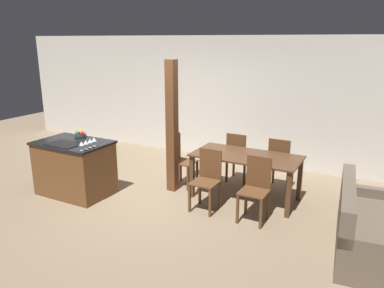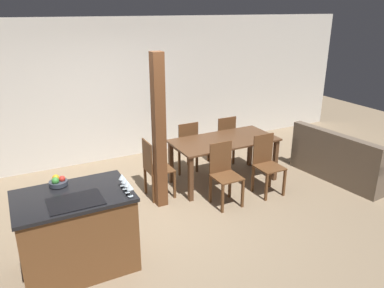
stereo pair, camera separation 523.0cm
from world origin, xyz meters
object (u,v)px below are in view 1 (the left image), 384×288
dining_chair_near_right (256,188)px  dining_chair_head_end (180,159)px  dining_chair_far_left (238,156)px  dining_chair_far_right (280,163)px  wine_glass_far (90,141)px  dining_chair_near_left (207,179)px  wine_glass_middle (86,142)px  couch (371,231)px  wine_glass_near (82,144)px  wine_glass_end (94,140)px  kitchen_island (75,168)px  timber_post (172,127)px  fruit_bowl (80,134)px  dining_table (246,161)px

dining_chair_near_right → dining_chair_head_end: 1.79m
dining_chair_far_left → dining_chair_far_right: bearing=-180.0°
wine_glass_far → dining_chair_near_left: bearing=21.5°
wine_glass_middle → dining_chair_far_right: wine_glass_middle is taller
dining_chair_near_right → couch: (1.58, -0.17, -0.22)m
wine_glass_near → wine_glass_end: bearing=90.0°
kitchen_island → wine_glass_middle: bearing=-24.3°
dining_chair_far_right → timber_post: size_ratio=0.42×
wine_glass_near → dining_chair_far_left: bearing=51.5°
dining_chair_near_left → dining_chair_head_end: same height
dining_chair_near_left → timber_post: timber_post is taller
dining_chair_far_left → dining_chair_far_right: size_ratio=1.00×
fruit_bowl → timber_post: size_ratio=0.09×
wine_glass_middle → wine_glass_far: size_ratio=1.00×
wine_glass_near → dining_chair_near_right: 2.74m
wine_glass_end → dining_chair_near_left: (1.74, 0.59, -0.56)m
wine_glass_end → dining_chair_far_right: bearing=37.0°
timber_post → dining_chair_far_right: bearing=28.7°
dining_chair_near_left → dining_chair_head_end: size_ratio=1.00×
fruit_bowl → dining_chair_near_left: fruit_bowl is taller
dining_table → dining_chair_far_left: bearing=121.2°
dining_chair_near_right → dining_chair_far_right: 1.32m
dining_chair_far_right → fruit_bowl: bearing=26.1°
wine_glass_far → wine_glass_end: size_ratio=1.00×
dining_table → timber_post: size_ratio=0.77×
couch → wine_glass_near: bearing=93.7°
wine_glass_middle → dining_table: 2.61m
dining_chair_near_left → dining_chair_far_left: bearing=90.0°
dining_table → dining_chair_far_right: (0.40, 0.66, -0.16)m
dining_chair_far_right → dining_chair_far_left: bearing=0.0°
dining_chair_near_right → dining_chair_head_end: (-1.66, 0.66, 0.00)m
kitchen_island → dining_chair_far_right: dining_chair_far_right is taller
fruit_bowl → dining_table: (2.79, 0.90, -0.33)m
dining_chair_far_left → wine_glass_far: bearing=49.0°
wine_glass_end → wine_glass_near: bearing=-90.0°
dining_chair_far_right → couch: 2.18m
dining_chair_near_right → kitchen_island: bearing=-170.2°
dining_chair_far_left → fruit_bowl: bearing=33.2°
fruit_bowl → dining_chair_far_left: bearing=33.2°
dining_chair_near_right → dining_chair_far_left: size_ratio=1.00×
fruit_bowl → dining_chair_near_right: (3.19, 0.24, -0.49)m
kitchen_island → dining_chair_near_left: bearing=13.1°
couch → wine_glass_far: bearing=91.1°
dining_chair_far_left → dining_chair_head_end: 1.09m
fruit_bowl → kitchen_island: bearing=-70.9°
dining_chair_far_right → dining_chair_head_end: size_ratio=1.00×
dining_chair_head_end → dining_chair_far_left: bearing=-52.7°
fruit_bowl → dining_chair_near_right: 3.23m
wine_glass_near → dining_chair_near_left: (1.74, 0.87, -0.56)m
dining_chair_head_end → wine_glass_far: bearing=146.8°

